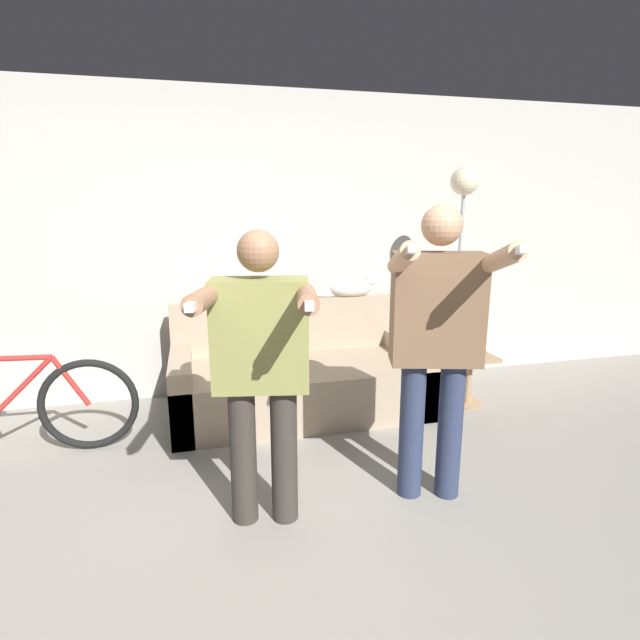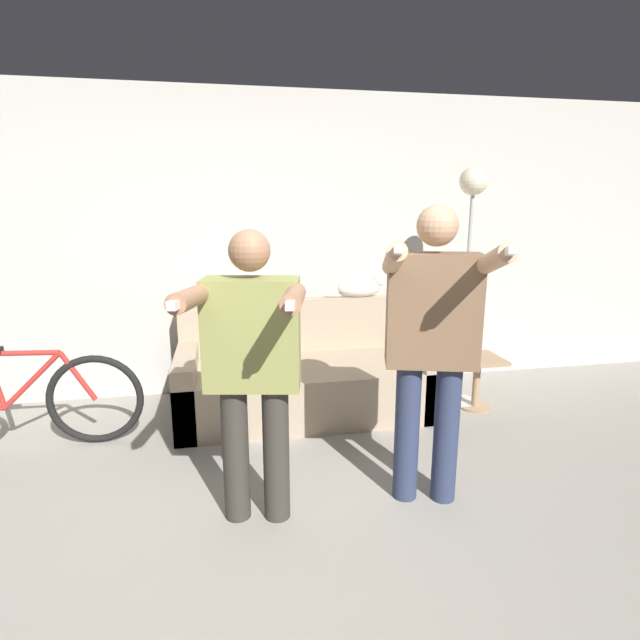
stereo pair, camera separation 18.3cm
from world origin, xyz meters
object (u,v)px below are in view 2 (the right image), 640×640
(floor_lamp, at_px, (471,225))
(side_table, at_px, (477,372))
(cat, at_px, (361,287))
(couch, at_px, (304,378))
(bicycle, at_px, (22,402))
(person_left, at_px, (252,360))
(person_right, at_px, (432,336))
(cup, at_px, (477,349))

(floor_lamp, relative_size, side_table, 4.45)
(cat, height_order, floor_lamp, floor_lamp)
(couch, height_order, floor_lamp, floor_lamp)
(cat, distance_m, side_table, 1.21)
(floor_lamp, bearing_deg, bicycle, -176.57)
(person_left, height_order, person_right, person_right)
(person_left, bearing_deg, cup, 43.79)
(person_right, relative_size, bicycle, 1.05)
(person_left, bearing_deg, side_table, 42.88)
(cat, relative_size, cup, 4.79)
(couch, bearing_deg, side_table, -9.14)
(side_table, bearing_deg, person_right, -128.61)
(cat, bearing_deg, cup, -31.67)
(side_table, height_order, bicycle, bicycle)
(couch, height_order, cup, couch)
(person_left, xyz_separation_m, cup, (1.90, 1.22, -0.41))
(person_left, bearing_deg, bicycle, 155.08)
(cat, relative_size, floor_lamp, 0.27)
(person_right, distance_m, bicycle, 2.79)
(couch, bearing_deg, cat, 31.80)
(bicycle, bearing_deg, couch, 8.42)
(person_left, height_order, side_table, person_left)
(floor_lamp, distance_m, cup, 1.02)
(person_left, height_order, cup, person_left)
(couch, xyz_separation_m, side_table, (1.41, -0.23, 0.04))
(cup, height_order, bicycle, bicycle)
(cup, bearing_deg, cat, 148.33)
(side_table, xyz_separation_m, cup, (0.01, 0.05, 0.19))
(person_left, distance_m, cup, 2.30)
(floor_lamp, relative_size, cup, 17.48)
(person_right, bearing_deg, bicycle, 171.79)
(couch, distance_m, floor_lamp, 1.82)
(person_left, bearing_deg, person_right, 11.25)
(cat, bearing_deg, couch, -148.20)
(floor_lamp, bearing_deg, person_left, -144.31)
(side_table, bearing_deg, floor_lamp, 121.29)
(side_table, bearing_deg, couch, 170.86)
(side_table, distance_m, bicycle, 3.42)
(person_left, distance_m, person_right, 0.96)
(person_right, xyz_separation_m, side_table, (0.94, 1.17, -0.67))
(couch, bearing_deg, floor_lamp, -4.15)
(side_table, bearing_deg, person_left, -148.22)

